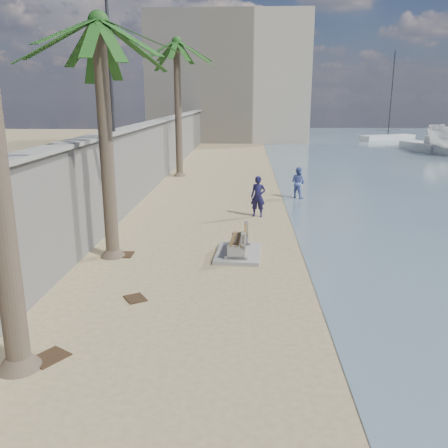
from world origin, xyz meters
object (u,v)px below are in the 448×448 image
object	(u,v)px
palm_back	(177,44)
yacht_far	(435,149)
sailboat_west	(388,137)
person_a	(258,194)
bench_far	(238,244)
palm_mid	(98,24)
person_b	(298,181)

from	to	relation	value
palm_back	yacht_far	world-z (taller)	palm_back
palm_back	sailboat_west	size ratio (longest dim) A/B	0.88
person_a	sailboat_west	size ratio (longest dim) A/B	0.19
bench_far	sailboat_west	world-z (taller)	sailboat_west
yacht_far	palm_mid	bearing A→B (deg)	123.63
person_b	sailboat_west	distance (m)	37.48
palm_mid	sailboat_west	size ratio (longest dim) A/B	0.77
palm_mid	person_b	size ratio (longest dim) A/B	4.53
person_a	sailboat_west	xyz separation A→B (m)	(16.38, 38.65, -0.66)
bench_far	person_b	size ratio (longest dim) A/B	1.23
palm_back	yacht_far	distance (m)	27.47
palm_mid	yacht_far	size ratio (longest dim) A/B	1.04
bench_far	palm_back	xyz separation A→B (m)	(-4.07, 15.81, 7.66)
bench_far	person_a	distance (m)	5.27
bench_far	palm_mid	distance (m)	7.65
person_b	sailboat_west	bearing A→B (deg)	-72.15
person_a	sailboat_west	distance (m)	41.99
palm_back	person_b	size ratio (longest dim) A/B	5.21
person_b	palm_mid	bearing A→B (deg)	94.53
yacht_far	sailboat_west	world-z (taller)	sailboat_west
sailboat_west	palm_mid	bearing A→B (deg)	-115.56
palm_mid	sailboat_west	xyz separation A→B (m)	(21.11, 44.14, -6.57)
person_a	palm_back	bearing A→B (deg)	126.88
person_b	yacht_far	bearing A→B (deg)	-84.49
palm_mid	yacht_far	world-z (taller)	palm_mid
bench_far	yacht_far	distance (m)	35.40
palm_mid	person_b	bearing A→B (deg)	54.28
palm_back	palm_mid	bearing A→B (deg)	-89.71
palm_mid	person_a	size ratio (longest dim) A/B	3.98
palm_mid	palm_back	xyz separation A→B (m)	(-0.08, 16.12, 1.14)
palm_back	yacht_far	bearing A→B (deg)	34.25
bench_far	palm_back	world-z (taller)	palm_back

